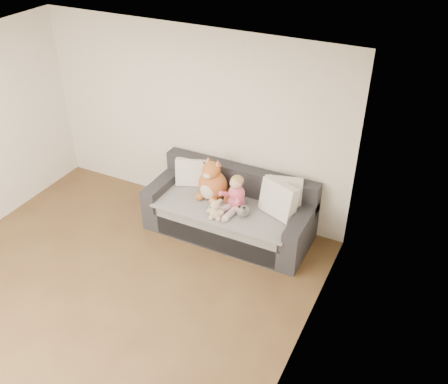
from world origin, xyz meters
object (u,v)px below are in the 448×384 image
at_px(plush_cat, 212,183).
at_px(teddy_bear, 215,211).
at_px(sippy_cup, 209,209).
at_px(toddler, 235,196).
at_px(sofa, 230,212).

height_order(plush_cat, teddy_bear, plush_cat).
relative_size(plush_cat, sippy_cup, 5.50).
bearing_deg(sippy_cup, plush_cat, 111.42).
bearing_deg(toddler, teddy_bear, -99.32).
relative_size(sofa, teddy_bear, 7.78).
xyz_separation_m(toddler, plush_cat, (-0.38, 0.12, 0.02)).
height_order(toddler, teddy_bear, toddler).
distance_m(toddler, plush_cat, 0.40).
relative_size(toddler, sippy_cup, 4.46).
distance_m(sofa, plush_cat, 0.47).
bearing_deg(sippy_cup, toddler, 42.12).
xyz_separation_m(sofa, plush_cat, (-0.27, 0.02, 0.39)).
xyz_separation_m(sofa, sippy_cup, (-0.14, -0.32, 0.22)).
height_order(sofa, teddy_bear, sofa).
bearing_deg(sofa, toddler, -42.95).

